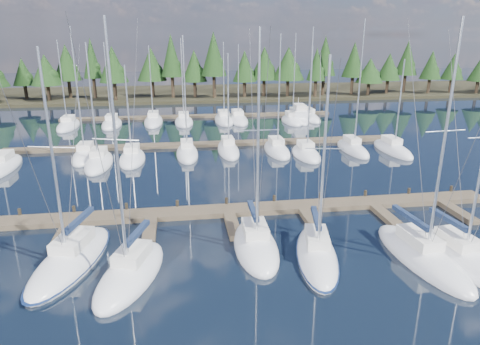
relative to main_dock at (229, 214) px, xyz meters
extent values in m
plane|color=black|center=(0.00, 12.64, -0.20)|extent=(260.00, 260.00, 0.00)
cube|color=black|center=(0.00, 72.64, 0.10)|extent=(220.00, 30.00, 0.60)
cube|color=brown|center=(0.00, 0.64, 0.00)|extent=(44.00, 2.00, 0.40)
cube|color=brown|center=(-12.00, -2.36, 0.00)|extent=(0.90, 4.00, 0.40)
cube|color=brown|center=(-6.00, -2.36, 0.00)|extent=(0.90, 4.00, 0.40)
cube|color=brown|center=(0.00, -2.36, 0.00)|extent=(0.90, 4.00, 0.40)
cube|color=brown|center=(6.00, -2.36, 0.00)|extent=(0.90, 4.00, 0.40)
cube|color=brown|center=(12.00, -2.36, 0.00)|extent=(0.90, 4.00, 0.40)
cube|color=brown|center=(18.00, -2.36, 0.00)|extent=(0.90, 4.00, 0.40)
cylinder|color=black|center=(-16.00, 1.64, 0.25)|extent=(0.26, 0.26, 0.90)
cylinder|color=black|center=(-12.00, 1.64, 0.25)|extent=(0.26, 0.26, 0.90)
cylinder|color=black|center=(-8.00, 1.64, 0.25)|extent=(0.26, 0.26, 0.90)
cylinder|color=black|center=(-4.00, 1.64, 0.25)|extent=(0.26, 0.26, 0.90)
cylinder|color=black|center=(0.00, 1.64, 0.25)|extent=(0.26, 0.26, 0.90)
cylinder|color=black|center=(4.00, 1.64, 0.25)|extent=(0.26, 0.26, 0.90)
cylinder|color=black|center=(8.00, 1.64, 0.25)|extent=(0.26, 0.26, 0.90)
cylinder|color=black|center=(12.00, 1.64, 0.25)|extent=(0.26, 0.26, 0.90)
cylinder|color=black|center=(16.00, 1.64, 0.25)|extent=(0.26, 0.26, 0.90)
cylinder|color=black|center=(20.00, 1.64, 0.25)|extent=(0.26, 0.26, 0.90)
cube|color=brown|center=(0.00, 22.64, 0.00)|extent=(50.00, 1.80, 0.40)
cube|color=brown|center=(0.00, 42.64, 0.00)|extent=(46.00, 1.80, 0.40)
ellipsoid|color=silver|center=(-10.61, -5.88, -0.05)|extent=(5.17, 9.71, 1.90)
cube|color=silver|center=(-10.49, -5.43, 1.15)|extent=(2.34, 3.27, 0.70)
cylinder|color=silver|center=(-10.72, -6.33, 6.81)|extent=(0.19, 0.19, 12.03)
cylinder|color=silver|center=(-10.23, -4.36, 1.90)|extent=(1.09, 3.98, 0.12)
cube|color=#17233F|center=(-10.23, -4.36, 2.05)|extent=(1.27, 3.85, 0.30)
cylinder|color=silver|center=(-10.72, -6.33, 7.41)|extent=(2.69, 0.72, 0.07)
cylinder|color=#3F3F44|center=(-11.19, -8.26, 6.66)|extent=(0.98, 3.90, 12.34)
cylinder|color=#3F3F44|center=(-10.13, -3.95, 6.66)|extent=(1.20, 4.79, 12.34)
ellipsoid|color=#0E1E46|center=(-10.61, -5.88, 0.02)|extent=(5.38, 10.10, 0.18)
ellipsoid|color=silver|center=(-6.78, -8.06, -0.05)|extent=(5.10, 8.29, 1.90)
cube|color=silver|center=(-6.66, -7.69, 1.15)|extent=(2.26, 2.85, 0.70)
cylinder|color=silver|center=(-6.89, -8.43, 7.54)|extent=(0.20, 0.20, 13.49)
cylinder|color=silver|center=(-6.37, -6.80, 1.90)|extent=(1.16, 3.30, 0.12)
cube|color=#17233F|center=(-6.37, -6.80, 2.05)|extent=(1.33, 3.22, 0.30)
cylinder|color=silver|center=(-6.89, -8.43, 8.21)|extent=(2.47, 0.85, 0.07)
cylinder|color=#3F3F44|center=(-7.40, -10.02, 7.39)|extent=(1.06, 3.23, 13.80)
cylinder|color=#3F3F44|center=(-6.27, -6.46, 7.39)|extent=(1.29, 3.97, 13.80)
ellipsoid|color=silver|center=(1.09, -5.76, -0.05)|extent=(3.01, 7.65, 1.90)
cube|color=silver|center=(1.10, -5.38, 1.15)|extent=(1.61, 2.46, 0.70)
cylinder|color=silver|center=(1.08, -6.13, 7.31)|extent=(0.16, 0.16, 13.03)
cylinder|color=silver|center=(1.13, -4.47, 1.90)|extent=(0.20, 3.34, 0.12)
cube|color=#17233F|center=(1.13, -4.47, 2.05)|extent=(0.43, 3.19, 0.30)
cylinder|color=silver|center=(1.08, -6.13, 7.96)|extent=(2.54, 0.13, 0.07)
cylinder|color=#3F3F44|center=(1.04, -7.76, 7.16)|extent=(0.11, 3.29, 13.33)
cylinder|color=#3F3F44|center=(1.13, -4.13, 7.16)|extent=(0.13, 4.05, 13.33)
ellipsoid|color=silver|center=(4.70, -7.56, -0.05)|extent=(4.06, 8.42, 1.90)
cube|color=silver|center=(4.78, -7.17, 1.15)|extent=(1.85, 2.81, 0.70)
cylinder|color=silver|center=(4.61, -7.96, 6.59)|extent=(0.19, 0.19, 11.59)
cylinder|color=silver|center=(4.98, -6.22, 1.90)|extent=(0.84, 3.51, 0.12)
cube|color=#17233F|center=(4.98, -6.22, 2.05)|extent=(1.03, 3.40, 0.30)
cylinder|color=silver|center=(4.61, -7.96, 7.17)|extent=(2.18, 0.52, 0.07)
cylinder|color=#3F3F44|center=(4.26, -9.66, 6.44)|extent=(0.74, 3.44, 11.90)
cylinder|color=#3F3F44|center=(5.05, -5.86, 6.44)|extent=(0.91, 4.23, 11.90)
ellipsoid|color=#0E1E46|center=(4.70, -7.56, 0.02)|extent=(4.22, 8.76, 0.18)
ellipsoid|color=silver|center=(11.22, -8.64, -0.05)|extent=(3.52, 9.46, 1.90)
cube|color=silver|center=(11.18, -8.18, 1.15)|extent=(1.77, 3.08, 0.70)
cylinder|color=silver|center=(11.26, -9.10, 7.56)|extent=(0.17, 0.17, 13.53)
cylinder|color=silver|center=(11.10, -7.07, 1.90)|extent=(0.44, 4.08, 0.12)
cube|color=#17233F|center=(11.10, -7.07, 2.05)|extent=(0.65, 3.91, 0.30)
cylinder|color=silver|center=(11.26, -9.10, 8.24)|extent=(2.53, 0.27, 0.07)
cylinder|color=#3F3F44|center=(11.41, -11.09, 7.41)|extent=(0.34, 4.01, 13.84)
cylinder|color=#3F3F44|center=(11.07, -6.65, 7.41)|extent=(0.41, 4.93, 13.84)
ellipsoid|color=silver|center=(13.50, -9.11, -0.05)|extent=(3.46, 8.55, 1.90)
cube|color=silver|center=(13.46, -8.69, 1.15)|extent=(1.73, 2.79, 0.70)
cylinder|color=silver|center=(13.37, -7.70, 1.90)|extent=(0.45, 3.67, 0.12)
cube|color=#17233F|center=(13.37, -7.70, 2.05)|extent=(0.66, 3.52, 0.30)
cylinder|color=#3F3F44|center=(13.34, -7.32, 7.11)|extent=(0.43, 4.44, 13.23)
ellipsoid|color=silver|center=(-22.25, 15.66, -0.05)|extent=(2.60, 8.99, 1.90)
cube|color=silver|center=(-22.25, 16.10, 1.15)|extent=(1.43, 2.88, 0.70)
ellipsoid|color=silver|center=(-14.39, 18.80, -0.05)|extent=(2.77, 7.66, 1.90)
cube|color=silver|center=(-14.39, 19.19, 1.15)|extent=(1.52, 2.45, 0.70)
cylinder|color=silver|center=(-14.39, 18.42, 7.53)|extent=(0.16, 0.16, 13.47)
ellipsoid|color=silver|center=(-12.43, 15.87, -0.05)|extent=(2.76, 8.56, 1.90)
cube|color=silver|center=(-12.43, 16.29, 1.15)|extent=(1.52, 2.74, 0.70)
cylinder|color=silver|center=(-12.43, 15.44, 6.75)|extent=(0.16, 0.16, 11.91)
ellipsoid|color=silver|center=(-8.97, 16.97, -0.05)|extent=(2.82, 7.47, 1.90)
cube|color=silver|center=(-8.97, 17.34, 1.15)|extent=(1.55, 2.39, 0.70)
cylinder|color=silver|center=(-8.97, 16.60, 5.60)|extent=(0.16, 0.16, 9.60)
ellipsoid|color=silver|center=(-2.75, 18.37, -0.05)|extent=(2.52, 8.19, 1.90)
cube|color=silver|center=(-2.75, 18.78, 1.15)|extent=(1.38, 2.62, 0.70)
cylinder|color=silver|center=(-2.75, 17.96, 7.08)|extent=(0.16, 0.16, 12.57)
ellipsoid|color=silver|center=(2.24, 19.23, -0.05)|extent=(2.46, 8.54, 1.90)
cube|color=silver|center=(2.24, 19.66, 1.15)|extent=(1.35, 2.73, 0.70)
cylinder|color=silver|center=(2.24, 18.80, 6.12)|extent=(0.16, 0.16, 10.65)
ellipsoid|color=silver|center=(8.06, 18.29, -0.05)|extent=(2.69, 8.11, 1.90)
cube|color=silver|center=(8.06, 18.69, 1.15)|extent=(1.48, 2.60, 0.70)
cylinder|color=silver|center=(8.06, 17.88, 7.16)|extent=(0.16, 0.16, 12.73)
ellipsoid|color=silver|center=(11.06, 16.02, -0.05)|extent=(2.81, 7.09, 1.90)
cube|color=silver|center=(11.06, 16.37, 1.15)|extent=(1.55, 2.27, 0.70)
cylinder|color=silver|center=(11.06, 15.66, 7.51)|extent=(0.16, 0.16, 13.42)
ellipsoid|color=silver|center=(17.39, 17.43, -0.05)|extent=(2.43, 8.21, 1.90)
cube|color=silver|center=(17.39, 17.84, 1.15)|extent=(1.34, 2.63, 0.70)
cylinder|color=silver|center=(17.39, 17.01, 7.96)|extent=(0.16, 0.16, 14.32)
ellipsoid|color=silver|center=(22.14, 16.55, -0.05)|extent=(2.60, 8.78, 1.90)
cube|color=silver|center=(22.14, 16.98, 1.15)|extent=(1.43, 2.81, 0.70)
cylinder|color=silver|center=(22.14, 16.11, 5.78)|extent=(0.16, 0.16, 9.97)
ellipsoid|color=silver|center=(-20.41, 37.10, -0.05)|extent=(2.89, 8.99, 1.90)
cube|color=silver|center=(-20.41, 37.55, 1.15)|extent=(1.59, 2.88, 0.70)
cylinder|color=silver|center=(-20.41, 36.65, 6.77)|extent=(0.16, 0.16, 11.95)
ellipsoid|color=silver|center=(-13.96, 37.36, -0.05)|extent=(2.92, 8.29, 1.90)
cube|color=silver|center=(-13.96, 37.77, 1.15)|extent=(1.61, 2.65, 0.70)
cylinder|color=silver|center=(-13.96, 36.94, 6.58)|extent=(0.16, 0.16, 11.56)
ellipsoid|color=silver|center=(-7.62, 39.02, -0.05)|extent=(2.89, 10.50, 1.90)
cube|color=silver|center=(-7.62, 39.54, 1.15)|extent=(1.59, 3.36, 0.70)
cylinder|color=silver|center=(-7.62, 38.49, 6.33)|extent=(0.16, 0.16, 11.07)
ellipsoid|color=silver|center=(-2.73, 37.70, -0.05)|extent=(2.88, 8.22, 1.90)
cube|color=silver|center=(-2.73, 38.11, 1.15)|extent=(1.58, 2.63, 0.70)
cylinder|color=silver|center=(-2.73, 37.29, 6.85)|extent=(0.16, 0.16, 12.11)
ellipsoid|color=silver|center=(3.81, 38.46, -0.05)|extent=(2.90, 9.87, 1.90)
cube|color=silver|center=(3.81, 38.95, 1.15)|extent=(1.59, 3.16, 0.70)
cylinder|color=silver|center=(3.81, 37.96, 6.58)|extent=(0.16, 0.16, 11.56)
ellipsoid|color=silver|center=(6.17, 38.55, -0.05)|extent=(2.99, 10.16, 1.90)
cube|color=silver|center=(6.17, 39.06, 1.15)|extent=(1.64, 3.25, 0.70)
cylinder|color=silver|center=(6.17, 38.05, 6.40)|extent=(0.16, 0.16, 11.20)
ellipsoid|color=silver|center=(14.69, 36.04, -0.05)|extent=(2.99, 7.52, 1.90)
cube|color=silver|center=(14.69, 36.41, 1.15)|extent=(1.64, 2.41, 0.70)
cylinder|color=silver|center=(14.69, 35.66, 7.23)|extent=(0.16, 0.16, 12.88)
ellipsoid|color=silver|center=(18.36, 38.92, -0.05)|extent=(2.75, 10.23, 1.90)
cube|color=silver|center=(18.36, 39.43, 1.15)|extent=(1.51, 3.27, 0.70)
cylinder|color=silver|center=(18.36, 38.41, 6.25)|extent=(0.16, 0.16, 10.90)
ellipsoid|color=silver|center=(16.21, 37.35, -0.10)|extent=(3.62, 9.21, 1.80)
cube|color=silver|center=(16.21, 37.35, 1.10)|extent=(2.59, 5.10, 1.20)
cube|color=silver|center=(16.18, 36.90, 2.10)|extent=(1.87, 3.26, 0.90)
cylinder|color=silver|center=(16.27, 38.25, 2.70)|extent=(0.09, 0.09, 1.60)
cylinder|color=black|center=(-35.27, 66.04, 1.83)|extent=(0.70, 0.70, 2.87)
cone|color=black|center=(-35.27, 66.04, 6.05)|extent=(4.48, 4.48, 5.57)
ellipsoid|color=black|center=(-34.77, 66.04, 4.77)|extent=(2.69, 2.69, 2.69)
cylinder|color=black|center=(-29.83, 62.85, 1.97)|extent=(0.70, 0.70, 3.15)
cone|color=black|center=(-29.83, 62.85, 6.61)|extent=(6.22, 6.22, 6.12)
ellipsoid|color=black|center=(-29.33, 62.85, 5.21)|extent=(3.73, 3.73, 3.73)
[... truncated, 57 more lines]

